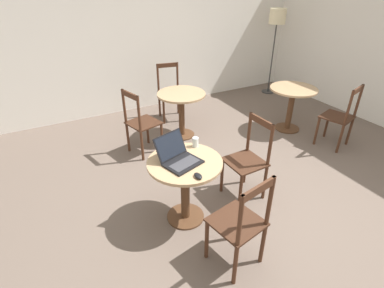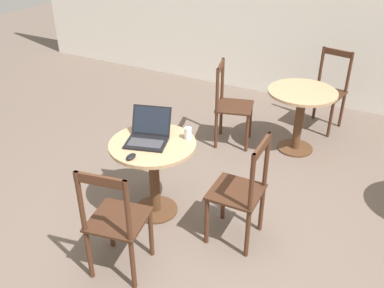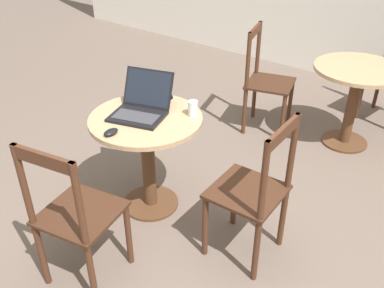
# 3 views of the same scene
# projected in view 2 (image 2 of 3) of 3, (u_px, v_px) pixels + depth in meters

# --- Properties ---
(ground_plane) EXTENTS (16.00, 16.00, 0.00)m
(ground_plane) POSITION_uv_depth(u_px,v_px,m) (216.00, 247.00, 3.45)
(ground_plane) COLOR #66564C
(wall_back) EXTENTS (9.40, 0.06, 2.70)m
(wall_back) POSITION_uv_depth(u_px,v_px,m) (332.00, 1.00, 5.25)
(wall_back) COLOR white
(wall_back) RESTS_ON ground_plane
(cafe_table_near) EXTENTS (0.72, 0.72, 0.70)m
(cafe_table_near) POSITION_uv_depth(u_px,v_px,m) (153.00, 161.00, 3.59)
(cafe_table_near) COLOR #51331E
(cafe_table_near) RESTS_ON ground_plane
(cafe_table_far) EXTENTS (0.72, 0.72, 0.70)m
(cafe_table_far) POSITION_uv_depth(u_px,v_px,m) (301.00, 106.00, 4.54)
(cafe_table_far) COLOR #51331E
(cafe_table_far) RESTS_ON ground_plane
(chair_near_right) EXTENTS (0.41, 0.41, 0.93)m
(chair_near_right) POSITION_uv_depth(u_px,v_px,m) (241.00, 192.00, 3.32)
(chair_near_right) COLOR #472819
(chair_near_right) RESTS_ON ground_plane
(chair_near_front) EXTENTS (0.46, 0.46, 0.93)m
(chair_near_front) POSITION_uv_depth(u_px,v_px,m) (116.00, 222.00, 3.02)
(chair_near_front) COLOR #472819
(chair_near_front) RESTS_ON ground_plane
(chair_far_back) EXTENTS (0.46, 0.46, 0.93)m
(chair_far_back) POSITION_uv_depth(u_px,v_px,m) (327.00, 91.00, 5.06)
(chair_far_back) COLOR #472819
(chair_far_back) RESTS_ON ground_plane
(chair_far_left) EXTENTS (0.48, 0.48, 0.93)m
(chair_far_left) POSITION_uv_depth(u_px,v_px,m) (231.00, 105.00, 4.71)
(chair_far_left) COLOR #472819
(chair_far_left) RESTS_ON ground_plane
(laptop) EXTENTS (0.42, 0.43, 0.24)m
(laptop) POSITION_uv_depth(u_px,v_px,m) (148.00, 135.00, 3.51)
(laptop) COLOR black
(laptop) RESTS_ON cafe_table_near
(mouse) EXTENTS (0.06, 0.10, 0.03)m
(mouse) POSITION_uv_depth(u_px,v_px,m) (131.00, 157.00, 3.29)
(mouse) COLOR black
(mouse) RESTS_ON cafe_table_near
(mug) EXTENTS (0.11, 0.08, 0.08)m
(mug) POSITION_uv_depth(u_px,v_px,m) (163.00, 124.00, 3.70)
(mug) COLOR #141938
(mug) RESTS_ON cafe_table_near
(drinking_glass) EXTENTS (0.06, 0.06, 0.10)m
(drinking_glass) POSITION_uv_depth(u_px,v_px,m) (188.00, 133.00, 3.54)
(drinking_glass) COLOR silver
(drinking_glass) RESTS_ON cafe_table_near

